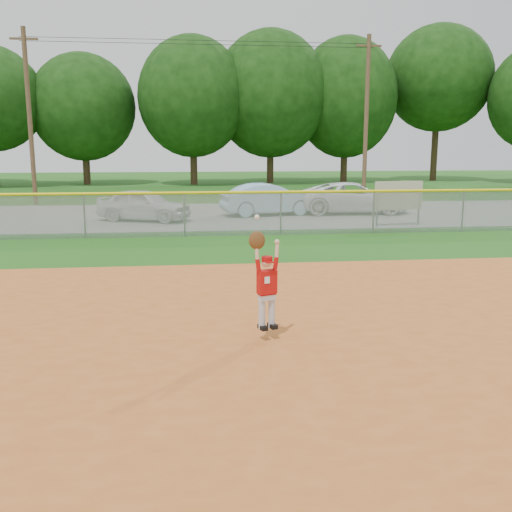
{
  "coord_description": "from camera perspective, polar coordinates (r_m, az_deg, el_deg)",
  "views": [
    {
      "loc": [
        0.22,
        -9.54,
        3.07
      ],
      "look_at": [
        1.38,
        0.58,
        1.1
      ],
      "focal_mm": 40.0,
      "sensor_mm": 36.0,
      "label": 1
    }
  ],
  "objects": [
    {
      "name": "power_lines",
      "position": [
        31.59,
        -5.28,
        13.83
      ],
      "size": [
        19.4,
        0.24,
        9.0
      ],
      "color": "#4C3823",
      "rests_on": "ground"
    },
    {
      "name": "clay_infield",
      "position": [
        7.22,
        -7.92,
        -14.17
      ],
      "size": [
        24.0,
        16.0,
        0.04
      ],
      "primitive_type": "cube",
      "color": "#AC551F",
      "rests_on": "ground"
    },
    {
      "name": "tree_line",
      "position": [
        47.65,
        -5.87,
        16.28
      ],
      "size": [
        62.37,
        13.0,
        14.43
      ],
      "color": "#422D1C",
      "rests_on": "ground"
    },
    {
      "name": "car_white_b",
      "position": [
        26.58,
        9.71,
        5.76
      ],
      "size": [
        5.19,
        2.62,
        1.41
      ],
      "primitive_type": "imported",
      "rotation": [
        0.0,
        0.0,
        1.51
      ],
      "color": "white",
      "rests_on": "parking_strip"
    },
    {
      "name": "car_blue",
      "position": [
        25.49,
        1.34,
        5.69
      ],
      "size": [
        4.45,
        2.21,
        1.4
      ],
      "primitive_type": "imported",
      "rotation": [
        0.0,
        0.0,
        1.75
      ],
      "color": "#96C2E0",
      "rests_on": "parking_strip"
    },
    {
      "name": "outfield_fence",
      "position": [
        19.66,
        -7.18,
        4.48
      ],
      "size": [
        40.06,
        0.1,
        1.55
      ],
      "color": "gray",
      "rests_on": "ground"
    },
    {
      "name": "car_white_a",
      "position": [
        23.94,
        -11.13,
        5.05
      ],
      "size": [
        4.17,
        2.93,
        1.32
      ],
      "primitive_type": "imported",
      "rotation": [
        0.0,
        0.0,
        1.17
      ],
      "color": "silver",
      "rests_on": "parking_strip"
    },
    {
      "name": "sponsor_sign",
      "position": [
        22.63,
        14.07,
        5.78
      ],
      "size": [
        1.96,
        0.28,
        1.75
      ],
      "color": "gray",
      "rests_on": "ground"
    },
    {
      "name": "parking_strip",
      "position": [
        25.72,
        -7.01,
        4.06
      ],
      "size": [
        44.0,
        10.0,
        0.03
      ],
      "primitive_type": "cube",
      "color": "slate",
      "rests_on": "ground"
    },
    {
      "name": "ground",
      "position": [
        10.02,
        -7.55,
        -6.99
      ],
      "size": [
        120.0,
        120.0,
        0.0
      ],
      "primitive_type": "plane",
      "color": "#1A4F12",
      "rests_on": "ground"
    },
    {
      "name": "ballplayer",
      "position": [
        8.92,
        0.95,
        -2.49
      ],
      "size": [
        0.52,
        0.29,
        1.83
      ],
      "color": "silver",
      "rests_on": "ground"
    }
  ]
}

